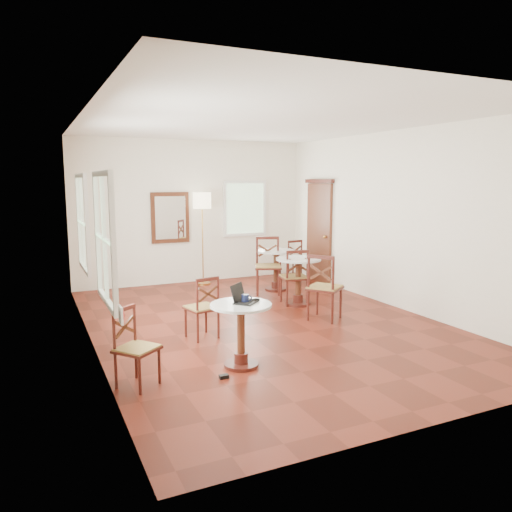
{
  "coord_description": "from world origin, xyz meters",
  "views": [
    {
      "loc": [
        -3.18,
        -6.56,
        2.16
      ],
      "look_at": [
        0.0,
        0.3,
        1.0
      ],
      "focal_mm": 34.61,
      "sensor_mm": 36.0,
      "label": 1
    }
  ],
  "objects_px": {
    "chair_mid_b": "(324,287)",
    "navy_mug": "(246,299)",
    "cafe_table_back": "(276,265)",
    "power_adapter": "(224,377)",
    "mouse": "(256,300)",
    "chair_back_a": "(291,260)",
    "floor_lamp": "(202,207)",
    "cafe_table_near": "(241,328)",
    "water_glass": "(239,295)",
    "chair_near_b": "(135,348)",
    "chair_mid_a": "(295,277)",
    "chair_back_b": "(268,266)",
    "cafe_table_mid": "(298,276)",
    "chair_near_a": "(203,307)",
    "laptop": "(243,298)"
  },
  "relations": [
    {
      "from": "cafe_table_near",
      "to": "chair_mid_b",
      "type": "bearing_deg",
      "value": 32.96
    },
    {
      "from": "chair_mid_a",
      "to": "chair_mid_b",
      "type": "relative_size",
      "value": 0.94
    },
    {
      "from": "cafe_table_near",
      "to": "cafe_table_back",
      "type": "xyz_separation_m",
      "value": [
        2.24,
        3.47,
        0.03
      ]
    },
    {
      "from": "chair_near_b",
      "to": "floor_lamp",
      "type": "relative_size",
      "value": 0.44
    },
    {
      "from": "chair_near_b",
      "to": "chair_mid_a",
      "type": "bearing_deg",
      "value": -2.1
    },
    {
      "from": "chair_near_a",
      "to": "cafe_table_mid",
      "type": "bearing_deg",
      "value": -165.46
    },
    {
      "from": "chair_mid_b",
      "to": "chair_back_b",
      "type": "xyz_separation_m",
      "value": [
        0.03,
        2.04,
        0.02
      ]
    },
    {
      "from": "chair_back_b",
      "to": "water_glass",
      "type": "xyz_separation_m",
      "value": [
        -1.92,
        -3.11,
        0.27
      ]
    },
    {
      "from": "chair_near_a",
      "to": "floor_lamp",
      "type": "distance_m",
      "value": 3.81
    },
    {
      "from": "cafe_table_back",
      "to": "chair_mid_a",
      "type": "relative_size",
      "value": 0.82
    },
    {
      "from": "water_glass",
      "to": "chair_near_a",
      "type": "bearing_deg",
      "value": 96.46
    },
    {
      "from": "cafe_table_back",
      "to": "chair_back_a",
      "type": "xyz_separation_m",
      "value": [
        0.8,
        0.81,
        -0.06
      ]
    },
    {
      "from": "cafe_table_back",
      "to": "cafe_table_mid",
      "type": "bearing_deg",
      "value": -98.54
    },
    {
      "from": "cafe_table_back",
      "to": "power_adapter",
      "type": "distance_m",
      "value": 4.53
    },
    {
      "from": "cafe_table_mid",
      "to": "water_glass",
      "type": "height_order",
      "value": "water_glass"
    },
    {
      "from": "cafe_table_back",
      "to": "chair_back_a",
      "type": "bearing_deg",
      "value": 45.41
    },
    {
      "from": "cafe_table_mid",
      "to": "water_glass",
      "type": "bearing_deg",
      "value": -133.97
    },
    {
      "from": "floor_lamp",
      "to": "mouse",
      "type": "bearing_deg",
      "value": -101.12
    },
    {
      "from": "cafe_table_mid",
      "to": "power_adapter",
      "type": "xyz_separation_m",
      "value": [
        -2.37,
        -2.51,
        -0.49
      ]
    },
    {
      "from": "cafe_table_mid",
      "to": "mouse",
      "type": "relative_size",
      "value": 8.54
    },
    {
      "from": "power_adapter",
      "to": "floor_lamp",
      "type": "bearing_deg",
      "value": 73.73
    },
    {
      "from": "chair_near_a",
      "to": "navy_mug",
      "type": "height_order",
      "value": "chair_near_a"
    },
    {
      "from": "mouse",
      "to": "chair_mid_a",
      "type": "bearing_deg",
      "value": 75.3
    },
    {
      "from": "chair_near_b",
      "to": "navy_mug",
      "type": "xyz_separation_m",
      "value": [
        1.29,
        0.04,
        0.39
      ]
    },
    {
      "from": "cafe_table_mid",
      "to": "mouse",
      "type": "xyz_separation_m",
      "value": [
        -1.85,
        -2.22,
        0.26
      ]
    },
    {
      "from": "water_glass",
      "to": "power_adapter",
      "type": "relative_size",
      "value": 1.08
    },
    {
      "from": "chair_back_b",
      "to": "chair_back_a",
      "type": "bearing_deg",
      "value": 66.31
    },
    {
      "from": "chair_mid_a",
      "to": "chair_back_b",
      "type": "relative_size",
      "value": 0.9
    },
    {
      "from": "chair_back_a",
      "to": "floor_lamp",
      "type": "height_order",
      "value": "floor_lamp"
    },
    {
      "from": "water_glass",
      "to": "floor_lamp",
      "type": "bearing_deg",
      "value": 76.6
    },
    {
      "from": "chair_near_a",
      "to": "floor_lamp",
      "type": "height_order",
      "value": "floor_lamp"
    },
    {
      "from": "chair_near_a",
      "to": "mouse",
      "type": "bearing_deg",
      "value": 90.97
    },
    {
      "from": "chair_mid_b",
      "to": "power_adapter",
      "type": "relative_size",
      "value": 10.08
    },
    {
      "from": "cafe_table_near",
      "to": "chair_back_a",
      "type": "bearing_deg",
      "value": 54.66
    },
    {
      "from": "laptop",
      "to": "mouse",
      "type": "height_order",
      "value": "laptop"
    },
    {
      "from": "chair_near_a",
      "to": "power_adapter",
      "type": "bearing_deg",
      "value": 67.96
    },
    {
      "from": "cafe_table_back",
      "to": "chair_back_b",
      "type": "relative_size",
      "value": 0.74
    },
    {
      "from": "chair_back_b",
      "to": "floor_lamp",
      "type": "relative_size",
      "value": 0.57
    },
    {
      "from": "cafe_table_near",
      "to": "water_glass",
      "type": "bearing_deg",
      "value": 74.48
    },
    {
      "from": "navy_mug",
      "to": "water_glass",
      "type": "height_order",
      "value": "water_glass"
    },
    {
      "from": "laptop",
      "to": "mouse",
      "type": "xyz_separation_m",
      "value": [
        0.16,
        -0.01,
        -0.03
      ]
    },
    {
      "from": "chair_mid_b",
      "to": "water_glass",
      "type": "height_order",
      "value": "chair_mid_b"
    },
    {
      "from": "cafe_table_mid",
      "to": "power_adapter",
      "type": "height_order",
      "value": "cafe_table_mid"
    },
    {
      "from": "floor_lamp",
      "to": "power_adapter",
      "type": "height_order",
      "value": "floor_lamp"
    },
    {
      "from": "chair_mid_b",
      "to": "chair_back_a",
      "type": "distance_m",
      "value": 3.2
    },
    {
      "from": "cafe_table_back",
      "to": "power_adapter",
      "type": "height_order",
      "value": "cafe_table_back"
    },
    {
      "from": "chair_near_a",
      "to": "chair_mid_b",
      "type": "xyz_separation_m",
      "value": [
        2.01,
        0.06,
        0.08
      ]
    },
    {
      "from": "mouse",
      "to": "navy_mug",
      "type": "xyz_separation_m",
      "value": [
        -0.15,
        -0.03,
        0.03
      ]
    },
    {
      "from": "chair_mid_b",
      "to": "navy_mug",
      "type": "xyz_separation_m",
      "value": [
        -1.88,
        -1.25,
        0.29
      ]
    },
    {
      "from": "chair_back_b",
      "to": "mouse",
      "type": "xyz_separation_m",
      "value": [
        -1.77,
        -3.26,
        0.23
      ]
    }
  ]
}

